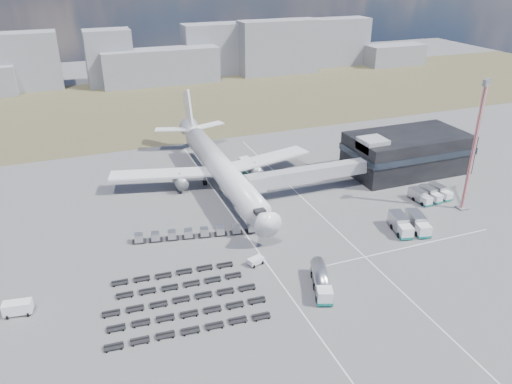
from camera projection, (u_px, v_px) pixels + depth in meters
name	position (u px, v px, depth m)	size (l,w,h in m)	color
ground	(270.00, 252.00, 94.83)	(420.00, 420.00, 0.00)	#565659
grass_strip	(159.00, 105.00, 187.58)	(420.00, 90.00, 0.01)	brown
lane_markings	(309.00, 235.00, 100.51)	(47.12, 110.00, 0.01)	silver
terminal	(406.00, 152.00, 128.19)	(30.40, 16.40, 11.00)	black
jet_bridge	(300.00, 176.00, 115.01)	(30.30, 3.80, 7.05)	#939399
airliner	(219.00, 166.00, 119.85)	(51.59, 64.53, 17.62)	white
skyline	(147.00, 60.00, 217.26)	(297.69, 23.28, 24.24)	gray
fuel_tanker	(321.00, 281.00, 83.67)	(5.88, 10.42, 3.28)	white
pushback_tug	(256.00, 261.00, 90.75)	(2.86, 1.61, 1.33)	white
utility_van	(18.00, 308.00, 77.92)	(4.29, 1.94, 2.29)	white
catering_truck	(249.00, 167.00, 128.72)	(3.92, 7.27, 3.17)	white
service_trucks_near	(409.00, 224.00, 101.34)	(7.91, 8.85, 3.07)	white
service_trucks_far	(430.00, 194.00, 114.74)	(8.58, 6.77, 2.47)	white
uld_row	(196.00, 233.00, 99.31)	(24.95, 6.14, 1.70)	black
baggage_dollies	(182.00, 300.00, 81.00)	(26.49, 18.41, 0.67)	black
floodlight_mast	(474.00, 147.00, 104.88)	(2.72, 2.23, 28.87)	#AC1B24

